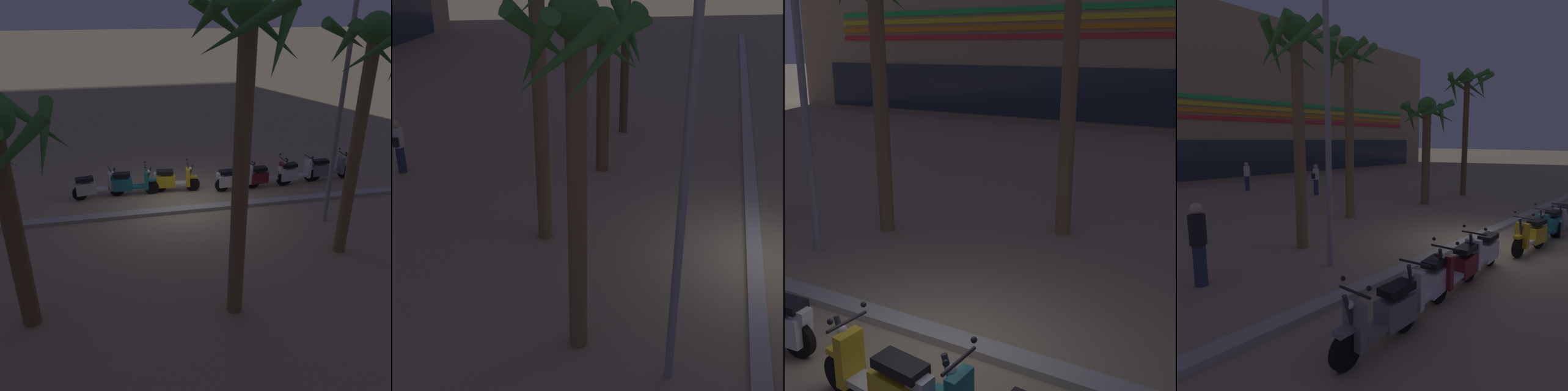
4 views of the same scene
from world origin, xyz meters
TOP-DOWN VIEW (x-y plane):
  - ground_plane at (0.00, 0.00)m, footprint 200.00×200.00m
  - curb_strip at (0.00, 0.49)m, footprint 60.00×0.36m
  - palm_tree_mid_walkway at (4.22, 5.04)m, footprint 2.68×2.73m
  - palm_tree_far_corner at (-3.81, 3.71)m, footprint 2.15×2.21m
  - palm_tree_near_sign at (-0.21, 5.50)m, footprint 2.13×2.17m
  - pedestrian_strolling_near_curb at (2.52, 11.06)m, footprint 0.46×0.34m
  - street_lamp at (-4.23, 2.03)m, footprint 0.36×0.36m

SIDE VIEW (x-z plane):
  - ground_plane at x=0.00m, z-range 0.00..0.00m
  - curb_strip at x=0.00m, z-range 0.00..0.12m
  - pedestrian_strolling_near_curb at x=2.52m, z-range 0.05..1.75m
  - palm_tree_mid_walkway at x=4.22m, z-range 1.19..6.12m
  - street_lamp at x=-4.23m, z-range 0.74..7.72m
  - palm_tree_far_corner at x=-3.81m, z-range 1.55..7.73m
  - palm_tree_near_sign at x=-0.21m, z-range 1.56..8.26m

